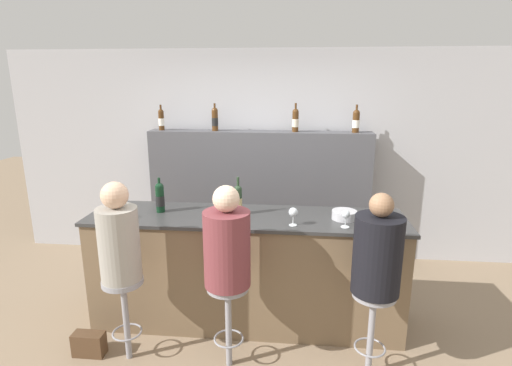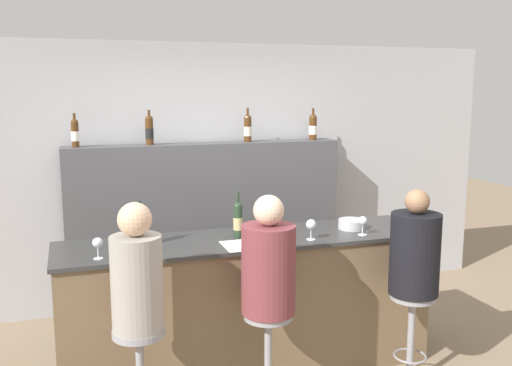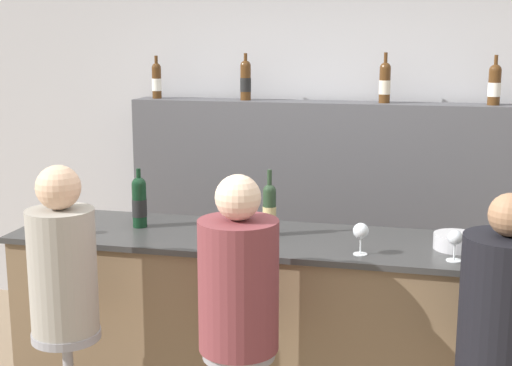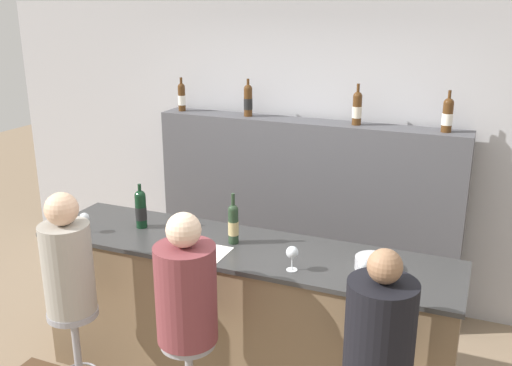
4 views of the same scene
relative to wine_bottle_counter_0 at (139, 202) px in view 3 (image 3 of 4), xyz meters
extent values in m
cube|color=#B2B2B7|center=(0.79, 1.54, 0.11)|extent=(6.40, 0.05, 2.60)
cube|color=brown|center=(0.79, -0.03, -0.68)|extent=(2.79, 0.65, 1.02)
cube|color=#333333|center=(0.79, -0.03, -0.16)|extent=(2.83, 0.69, 0.03)
cube|color=#4C4C51|center=(0.79, 1.31, -0.37)|extent=(2.65, 0.28, 1.64)
cylinder|color=black|center=(0.00, 0.00, -0.02)|extent=(0.08, 0.08, 0.24)
cylinder|color=black|center=(0.00, 0.00, -0.03)|extent=(0.08, 0.08, 0.09)
sphere|color=black|center=(0.00, 0.00, 0.10)|extent=(0.08, 0.08, 0.08)
cylinder|color=black|center=(0.00, 0.00, 0.15)|extent=(0.02, 0.02, 0.07)
cylinder|color=#233823|center=(0.72, 0.00, -0.02)|extent=(0.07, 0.07, 0.24)
cylinder|color=tan|center=(0.72, 0.00, -0.03)|extent=(0.07, 0.07, 0.09)
sphere|color=#233823|center=(0.72, 0.00, 0.10)|extent=(0.07, 0.07, 0.07)
cylinder|color=#233823|center=(0.72, 0.00, 0.16)|extent=(0.02, 0.02, 0.10)
cylinder|color=#4C2D14|center=(-0.40, 1.31, 0.56)|extent=(0.07, 0.07, 0.22)
cylinder|color=white|center=(-0.40, 1.31, 0.55)|extent=(0.07, 0.07, 0.09)
sphere|color=#4C2D14|center=(-0.40, 1.31, 0.67)|extent=(0.07, 0.07, 0.07)
cylinder|color=#4C2D14|center=(-0.40, 1.31, 0.72)|extent=(0.02, 0.02, 0.07)
cylinder|color=#4C2D14|center=(0.26, 1.31, 0.57)|extent=(0.07, 0.07, 0.24)
cylinder|color=black|center=(0.26, 1.31, 0.56)|extent=(0.08, 0.08, 0.09)
sphere|color=#4C2D14|center=(0.26, 1.31, 0.69)|extent=(0.07, 0.07, 0.07)
cylinder|color=#4C2D14|center=(0.26, 1.31, 0.74)|extent=(0.02, 0.02, 0.07)
cylinder|color=#4C2D14|center=(1.21, 1.31, 0.56)|extent=(0.07, 0.07, 0.23)
cylinder|color=beige|center=(1.21, 1.31, 0.55)|extent=(0.08, 0.08, 0.09)
sphere|color=#4C2D14|center=(1.21, 1.31, 0.68)|extent=(0.07, 0.07, 0.07)
cylinder|color=#4C2D14|center=(1.21, 1.31, 0.74)|extent=(0.02, 0.02, 0.09)
cylinder|color=#4C2D14|center=(1.91, 1.31, 0.56)|extent=(0.08, 0.08, 0.22)
cylinder|color=white|center=(1.91, 1.31, 0.55)|extent=(0.08, 0.08, 0.09)
sphere|color=#4C2D14|center=(1.91, 1.31, 0.67)|extent=(0.08, 0.08, 0.08)
cylinder|color=#4C2D14|center=(1.91, 1.31, 0.73)|extent=(0.02, 0.02, 0.08)
cylinder|color=silver|center=(-0.31, -0.23, -0.14)|extent=(0.06, 0.06, 0.00)
cylinder|color=silver|center=(-0.31, -0.23, -0.10)|extent=(0.01, 0.01, 0.08)
sphere|color=silver|center=(-0.31, -0.23, -0.03)|extent=(0.07, 0.07, 0.07)
cylinder|color=silver|center=(1.22, -0.23, -0.14)|extent=(0.07, 0.07, 0.00)
cylinder|color=silver|center=(1.22, -0.23, -0.10)|extent=(0.01, 0.01, 0.08)
sphere|color=silver|center=(1.22, -0.23, -0.02)|extent=(0.08, 0.08, 0.08)
cylinder|color=silver|center=(1.65, -0.23, -0.14)|extent=(0.07, 0.07, 0.00)
cylinder|color=silver|center=(1.65, -0.23, -0.10)|extent=(0.01, 0.01, 0.08)
sphere|color=silver|center=(1.65, -0.23, -0.03)|extent=(0.07, 0.07, 0.07)
cylinder|color=#B7B7BC|center=(1.66, -0.03, -0.10)|extent=(0.22, 0.22, 0.08)
cube|color=white|center=(0.66, -0.23, -0.14)|extent=(0.21, 0.30, 0.00)
cylinder|color=gray|center=(-0.11, -0.66, -0.50)|extent=(0.32, 0.32, 0.04)
cylinder|color=gray|center=(-0.11, -0.66, -0.19)|extent=(0.31, 0.31, 0.58)
sphere|color=#D8AD8C|center=(-0.11, -0.66, 0.21)|extent=(0.20, 0.20, 0.20)
cylinder|color=gray|center=(0.73, -0.66, -0.50)|extent=(0.32, 0.32, 0.04)
cylinder|color=brown|center=(0.73, -0.66, -0.19)|extent=(0.35, 0.35, 0.58)
sphere|color=beige|center=(0.73, -0.66, 0.20)|extent=(0.20, 0.20, 0.20)
cylinder|color=black|center=(1.83, -0.66, -0.19)|extent=(0.35, 0.35, 0.58)
sphere|color=#936B4C|center=(1.83, -0.66, 0.19)|extent=(0.17, 0.17, 0.17)
camera|label=1|loc=(1.22, -3.39, 1.04)|focal=28.00mm
camera|label=2|loc=(-0.46, -4.00, 0.97)|focal=40.00mm
camera|label=3|loc=(1.49, -3.51, 0.86)|focal=50.00mm
camera|label=4|loc=(2.21, -3.18, 1.39)|focal=40.00mm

